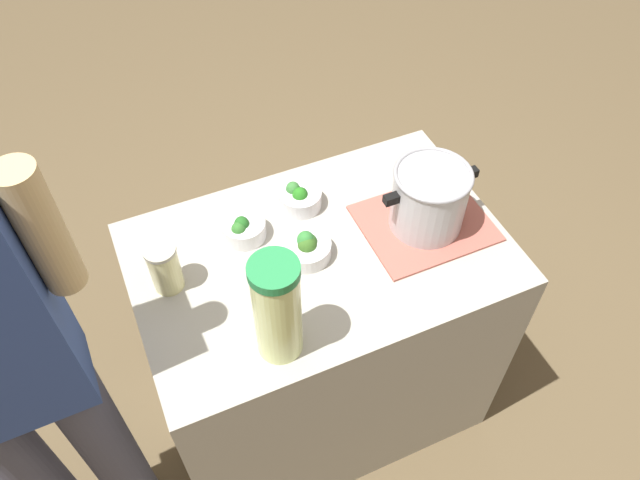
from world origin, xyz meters
name	(u,v)px	position (x,y,z in m)	size (l,w,h in m)	color
ground_plane	(320,397)	(0.00, 0.00, 0.00)	(8.00, 8.00, 0.00)	brown
counter_slab	(320,336)	(0.00, 0.00, 0.43)	(1.01, 0.66, 0.87)	#AAA79A
dish_cloth	(424,223)	(-0.31, 0.03, 0.87)	(0.35, 0.29, 0.01)	#B05D50
cooking_pot	(429,198)	(-0.31, 0.03, 0.97)	(0.28, 0.21, 0.19)	#B7B7BC
lemonade_pitcher	(277,309)	(0.20, 0.22, 1.02)	(0.11, 0.11, 0.31)	#E4F19B
mason_jar	(165,267)	(0.40, -0.06, 0.94)	(0.08, 0.08, 0.15)	beige
broccoli_bowl_front	(243,229)	(0.17, -0.14, 0.90)	(0.12, 0.12, 0.08)	silver
broccoli_bowl_center	(306,247)	(0.04, -0.01, 0.90)	(0.14, 0.14, 0.08)	silver
broccoli_bowl_back	(300,197)	(-0.02, -0.18, 0.90)	(0.12, 0.12, 0.08)	silver
person_cook	(6,379)	(0.80, 0.09, 0.93)	(0.50, 0.21, 1.68)	#494A5E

